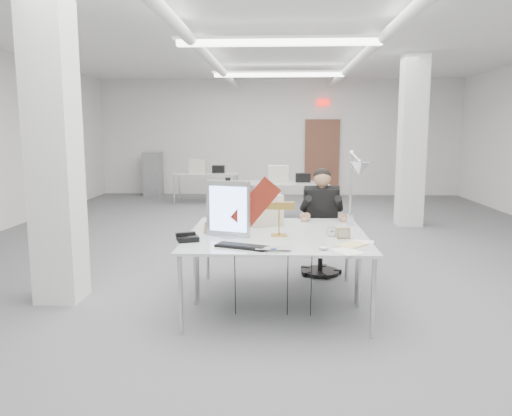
{
  "coord_description": "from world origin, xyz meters",
  "views": [
    {
      "loc": [
        0.02,
        -7.06,
        1.8
      ],
      "look_at": [
        -0.22,
        -2.0,
        1.01
      ],
      "focal_mm": 35.0,
      "sensor_mm": 36.0,
      "label": 1
    }
  ],
  "objects": [
    {
      "name": "monitor",
      "position": [
        -0.48,
        -2.23,
        1.03
      ],
      "size": [
        0.44,
        0.17,
        0.56
      ],
      "primitive_type": "cube",
      "rotation": [
        0.0,
        0.0,
        -0.29
      ],
      "color": "#B6B5BA",
      "rests_on": "desk_main"
    },
    {
      "name": "laptop",
      "position": [
        -0.02,
        -2.84,
        0.77
      ],
      "size": [
        0.33,
        0.22,
        0.03
      ],
      "primitive_type": "imported",
      "rotation": [
        0.0,
        0.0,
        0.05
      ],
      "color": "#ADAEB2",
      "rests_on": "desk_main"
    },
    {
      "name": "paper_stack_b",
      "position": [
        0.69,
        -2.56,
        0.76
      ],
      "size": [
        0.33,
        0.34,
        0.01
      ],
      "primitive_type": "cube",
      "rotation": [
        0.0,
        0.0,
        -0.73
      ],
      "color": "#D6C880",
      "rests_on": "desk_main"
    },
    {
      "name": "bg_desk_b",
      "position": [
        -1.8,
        5.2,
        0.74
      ],
      "size": [
        1.6,
        0.8,
        0.02
      ],
      "primitive_type": "cube",
      "color": "silver",
      "rests_on": "room_shell"
    },
    {
      "name": "desk_phone",
      "position": [
        -0.85,
        -2.46,
        0.78
      ],
      "size": [
        0.25,
        0.23,
        0.05
      ],
      "primitive_type": "cube",
      "rotation": [
        0.0,
        0.0,
        0.37
      ],
      "color": "black",
      "rests_on": "desk_main"
    },
    {
      "name": "architect_lamp",
      "position": [
        0.81,
        -1.83,
        1.26
      ],
      "size": [
        0.54,
        0.83,
        1.01
      ],
      "primitive_type": null,
      "rotation": [
        0.0,
        0.0,
        -0.38
      ],
      "color": "#B3B2B7",
      "rests_on": "desk_second"
    },
    {
      "name": "office_chair",
      "position": [
        0.54,
        -0.92,
        0.55
      ],
      "size": [
        0.54,
        0.54,
        1.1
      ],
      "primitive_type": null,
      "rotation": [
        0.0,
        0.0,
        0.01
      ],
      "color": "black",
      "rests_on": "room_shell"
    },
    {
      "name": "picture_frame_right",
      "position": [
        0.65,
        -2.28,
        0.81
      ],
      "size": [
        0.14,
        0.06,
        0.11
      ],
      "primitive_type": "cube",
      "rotation": [
        -0.21,
        0.0,
        0.2
      ],
      "color": "#A68047",
      "rests_on": "desk_main"
    },
    {
      "name": "filing_cabinet",
      "position": [
        -3.5,
        6.65,
        0.6
      ],
      "size": [
        0.45,
        0.55,
        1.2
      ],
      "primitive_type": "cube",
      "color": "gray",
      "rests_on": "room_shell"
    },
    {
      "name": "mouse",
      "position": [
        0.42,
        -2.76,
        0.77
      ],
      "size": [
        0.11,
        0.09,
        0.04
      ],
      "primitive_type": "ellipsoid",
      "rotation": [
        0.0,
        0.0,
        0.42
      ],
      "color": "silver",
      "rests_on": "desk_main"
    },
    {
      "name": "beige_monitor",
      "position": [
        -0.16,
        -1.58,
        0.93
      ],
      "size": [
        0.46,
        0.45,
        0.34
      ],
      "primitive_type": "cube",
      "rotation": [
        0.0,
        0.0,
        0.39
      ],
      "color": "beige",
      "rests_on": "desk_second"
    },
    {
      "name": "room_shell",
      "position": [
        0.04,
        0.13,
        1.69
      ],
      "size": [
        10.04,
        14.04,
        3.24
      ],
      "color": "#5C5D5F",
      "rests_on": "ground"
    },
    {
      "name": "desk_second",
      "position": [
        0.0,
        -1.6,
        0.74
      ],
      "size": [
        1.8,
        0.9,
        0.02
      ],
      "primitive_type": "cube",
      "color": "silver",
      "rests_on": "room_shell"
    },
    {
      "name": "bg_desk_a",
      "position": [
        0.2,
        3.0,
        0.74
      ],
      "size": [
        1.6,
        0.8,
        0.02
      ],
      "primitive_type": "cube",
      "color": "silver",
      "rests_on": "room_shell"
    },
    {
      "name": "desk_main",
      "position": [
        0.0,
        -2.5,
        0.74
      ],
      "size": [
        1.8,
        0.9,
        0.02
      ],
      "primitive_type": "cube",
      "color": "silver",
      "rests_on": "room_shell"
    },
    {
      "name": "paper_stack_a",
      "position": [
        0.62,
        -2.81,
        0.76
      ],
      "size": [
        0.3,
        0.33,
        0.01
      ],
      "primitive_type": "cube",
      "rotation": [
        0.0,
        0.0,
        0.53
      ],
      "color": "white",
      "rests_on": "desk_main"
    },
    {
      "name": "desk_clock",
      "position": [
        0.55,
        -2.18,
        0.81
      ],
      "size": [
        0.11,
        0.04,
        0.11
      ],
      "primitive_type": "cylinder",
      "rotation": [
        1.57,
        0.0,
        -0.11
      ],
      "color": "#A2A2A6",
      "rests_on": "desk_main"
    },
    {
      "name": "seated_person",
      "position": [
        0.54,
        -0.97,
        0.9
      ],
      "size": [
        0.52,
        0.64,
        0.96
      ],
      "primitive_type": null,
      "rotation": [
        0.0,
        0.0,
        0.01
      ],
      "color": "black",
      "rests_on": "office_chair"
    },
    {
      "name": "paper_stack_c",
      "position": [
        0.82,
        -2.42,
        0.76
      ],
      "size": [
        0.22,
        0.18,
        0.01
      ],
      "primitive_type": "cube",
      "rotation": [
        0.0,
        0.0,
        -0.28
      ],
      "color": "white",
      "rests_on": "desk_main"
    },
    {
      "name": "bankers_lamp",
      "position": [
        0.02,
        -2.18,
        0.93
      ],
      "size": [
        0.3,
        0.12,
        0.34
      ],
      "primitive_type": null,
      "rotation": [
        0.0,
        0.0,
        -0.0
      ],
      "color": "gold",
      "rests_on": "desk_main"
    },
    {
      "name": "keyboard",
      "position": [
        -0.31,
        -2.7,
        0.77
      ],
      "size": [
        0.51,
        0.32,
        0.02
      ],
      "primitive_type": "cube",
      "rotation": [
        0.0,
        0.0,
        -0.37
      ],
      "color": "black",
      "rests_on": "desk_main"
    },
    {
      "name": "picture_frame_left",
      "position": [
        -0.67,
        -2.1,
        0.81
      ],
      "size": [
        0.16,
        0.07,
        0.12
      ],
      "primitive_type": "cube",
      "rotation": [
        -0.21,
        0.0,
        -0.23
      ],
      "color": "tan",
      "rests_on": "desk_main"
    },
    {
      "name": "pennant",
      "position": [
        -0.2,
        -2.26,
        1.09
      ],
      "size": [
        0.5,
        0.06,
        0.54
      ],
      "primitive_type": "cube",
      "rotation": [
        0.0,
        -0.87,
        0.09
      ],
      "color": "maroon",
      "rests_on": "monitor"
    }
  ]
}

